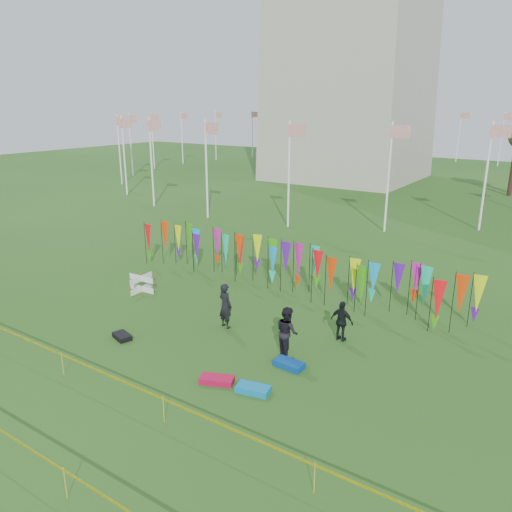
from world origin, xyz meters
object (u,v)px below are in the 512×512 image
Objects in this scene: box_kite at (141,284)px; person_mid at (287,332)px; kite_bag_blue at (289,364)px; kite_bag_red at (217,380)px; kite_bag_turquoise at (253,389)px; kite_bag_black at (122,336)px; person_right at (342,321)px; person_left at (225,306)px.

person_mid is (9.55, -1.62, 0.54)m from box_kite.
kite_bag_blue is 0.94× the size of kite_bag_red.
kite_bag_turquoise is at bearing -94.36° from kite_bag_blue.
person_mid is at bearing 71.81° from kite_bag_red.
kite_bag_black is at bearing -52.25° from box_kite.
kite_bag_blue is at bearing 56.59° from kite_bag_red.
person_right is at bearing 3.73° from box_kite.
person_right reaches higher than kite_bag_red.
person_left is 1.70× the size of kite_bag_red.
box_kite reaches higher than kite_bag_blue.
kite_bag_black is at bearing 177.82° from kite_bag_turquoise.
box_kite is 0.77× the size of kite_bag_red.
kite_bag_blue is (0.53, -0.72, -0.88)m from person_mid.
box_kite is 10.35m from kite_bag_blue.
person_mid reaches higher than person_left.
person_left reaches higher than kite_bag_black.
kite_bag_red is 5.34m from kite_bag_black.
person_left reaches higher than kite_bag_red.
box_kite is 0.53× the size of person_right.
person_right is 8.98m from kite_bag_black.
box_kite is at bearing 127.75° from kite_bag_black.
box_kite is 0.45× the size of person_mid.
person_left is at bearing 23.41° from person_right.
person_right is 5.83m from kite_bag_red.
person_mid is 2.26× the size of kite_bag_black.
person_mid is at bearing 126.34° from kite_bag_blue.
person_mid is (3.47, -0.71, 0.00)m from person_left.
person_right reaches higher than box_kite.
kite_bag_red is (2.47, -3.74, -0.88)m from person_left.
person_mid reaches higher than person_right.
person_left reaches higher than person_right.
box_kite is at bearing 23.71° from person_mid.
person_left is 4.42m from kite_bag_black.
kite_bag_blue is (-0.66, -3.04, -0.73)m from person_right.
person_mid is 2.97m from kite_bag_turquoise.
box_kite is 9.70m from person_mid.
person_right is at bearing -146.94° from person_left.
kite_bag_black is (3.24, -4.18, -0.35)m from box_kite.
kite_bag_red is (-2.18, -5.35, -0.74)m from person_right.
kite_bag_black is (-7.50, -4.88, -0.74)m from person_right.
kite_bag_red is 1.33× the size of kite_bag_black.
box_kite is at bearing 5.45° from person_left.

